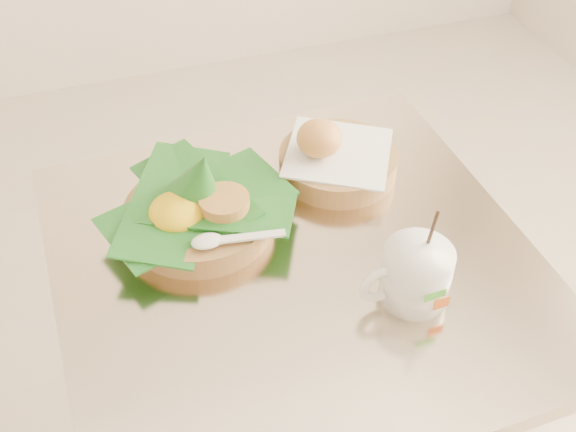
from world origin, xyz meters
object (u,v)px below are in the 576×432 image
object	(u,v)px
cafe_table	(294,349)
rice_basket	(198,207)
coffee_mug	(414,274)
bread_basket	(335,158)

from	to	relation	value
cafe_table	rice_basket	bearing A→B (deg)	135.93
rice_basket	coffee_mug	world-z (taller)	coffee_mug
rice_basket	coffee_mug	bearing A→B (deg)	-43.15
cafe_table	rice_basket	distance (m)	0.31
rice_basket	coffee_mug	xyz separation A→B (m)	(0.25, -0.23, 0.01)
cafe_table	coffee_mug	xyz separation A→B (m)	(0.13, -0.12, 0.27)
rice_basket	bread_basket	distance (m)	0.25
cafe_table	rice_basket	size ratio (longest dim) A/B	2.60
cafe_table	rice_basket	xyz separation A→B (m)	(-0.12, 0.11, 0.26)
rice_basket	coffee_mug	distance (m)	0.34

